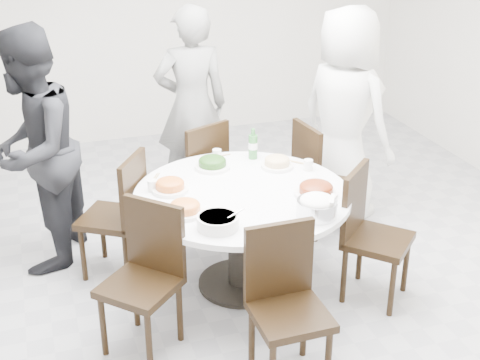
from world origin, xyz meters
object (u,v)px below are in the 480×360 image
object	(u,v)px
rice_bowl	(317,208)
chair_se	(378,238)
chair_ne	(325,177)
chair_sw	(139,283)
beverage_bottle	(253,144)
chair_n	(194,174)
soup_bowl	(218,222)
diner_middle	(192,106)
dining_table	(242,240)
chair_s	(290,312)
diner_left	(33,151)
diner_right	(344,116)
chair_nw	(111,215)

from	to	relation	value
rice_bowl	chair_se	bearing A→B (deg)	6.63
chair_ne	chair_sw	size ratio (longest dim) A/B	1.00
rice_bowl	beverage_bottle	size ratio (longest dim) A/B	1.08
chair_n	chair_se	xyz separation A→B (m)	(0.93, -1.44, 0.00)
chair_se	soup_bowl	bearing A→B (deg)	136.63
chair_sw	chair_n	bearing A→B (deg)	109.80
diner_middle	chair_sw	bearing A→B (deg)	70.44
chair_sw	diner_middle	distance (m)	2.23
chair_se	chair_ne	bearing A→B (deg)	41.62
beverage_bottle	dining_table	bearing A→B (deg)	-115.94
dining_table	chair_s	xyz separation A→B (m)	(-0.06, -1.04, 0.10)
diner_middle	beverage_bottle	size ratio (longest dim) A/B	7.40
soup_bowl	chair_ne	bearing A→B (deg)	40.60
rice_bowl	soup_bowl	distance (m)	0.64
diner_left	beverage_bottle	distance (m)	1.63
rice_bowl	beverage_bottle	world-z (taller)	beverage_bottle
chair_n	chair_sw	bearing A→B (deg)	40.14
chair_se	soup_bowl	size ratio (longest dim) A/B	3.63
dining_table	chair_sw	bearing A→B (deg)	-149.47
chair_s	rice_bowl	distance (m)	0.75
diner_middle	diner_left	xyz separation A→B (m)	(-1.37, -0.72, 0.02)
chair_sw	chair_se	xyz separation A→B (m)	(1.66, 0.05, 0.00)
diner_right	soup_bowl	bearing A→B (deg)	104.85
dining_table	chair_sw	world-z (taller)	chair_sw
chair_ne	chair_nw	size ratio (longest dim) A/B	1.00
dining_table	diner_middle	distance (m)	1.61
dining_table	chair_nw	xyz separation A→B (m)	(-0.85, 0.47, 0.10)
chair_sw	beverage_bottle	world-z (taller)	beverage_bottle
chair_nw	diner_middle	xyz separation A→B (m)	(0.89, 1.06, 0.42)
diner_middle	soup_bowl	world-z (taller)	diner_middle
diner_left	rice_bowl	xyz separation A→B (m)	(1.67, -1.29, -0.11)
soup_bowl	beverage_bottle	bearing A→B (deg)	59.98
chair_ne	chair_nw	bearing A→B (deg)	88.04
chair_ne	chair_s	size ratio (longest dim) A/B	1.00
soup_bowl	diner_right	bearing A→B (deg)	40.44
rice_bowl	soup_bowl	bearing A→B (deg)	175.68
beverage_bottle	soup_bowl	bearing A→B (deg)	-120.02
chair_se	diner_left	xyz separation A→B (m)	(-2.18, 1.23, 0.44)
diner_right	rice_bowl	world-z (taller)	diner_right
chair_ne	diner_left	distance (m)	2.31
beverage_bottle	chair_ne	bearing A→B (deg)	5.20
diner_right	chair_n	bearing A→B (deg)	55.42
chair_se	diner_right	distance (m)	1.36
chair_n	diner_right	size ratio (longest dim) A/B	0.52
diner_middle	chair_se	bearing A→B (deg)	115.82
chair_se	diner_left	distance (m)	2.54
chair_n	chair_ne	bearing A→B (deg)	134.58
diner_middle	chair_ne	bearing A→B (deg)	137.59
dining_table	diner_left	size ratio (longest dim) A/B	0.82
diner_left	diner_middle	bearing A→B (deg)	140.24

